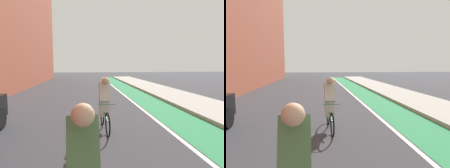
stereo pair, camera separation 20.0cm
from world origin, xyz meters
TOP-DOWN VIEW (x-y plane):
  - ground_plane at (0.00, 14.85)m, footprint 82.93×82.93m
  - bike_lane_paint at (3.51, 16.85)m, footprint 1.60×37.70m
  - lane_divider_stripe at (2.61, 16.85)m, footprint 0.12×37.70m
  - sidewalk_right at (5.64, 16.85)m, footprint 2.67×37.70m
  - cyclist_trailing at (0.68, 11.94)m, footprint 0.48×1.73m

SIDE VIEW (x-z plane):
  - ground_plane at x=0.00m, z-range 0.00..0.00m
  - bike_lane_paint at x=3.51m, z-range 0.00..0.00m
  - lane_divider_stripe at x=2.61m, z-range 0.00..0.00m
  - sidewalk_right at x=5.64m, z-range 0.00..0.14m
  - cyclist_trailing at x=0.68m, z-range 0.00..1.62m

